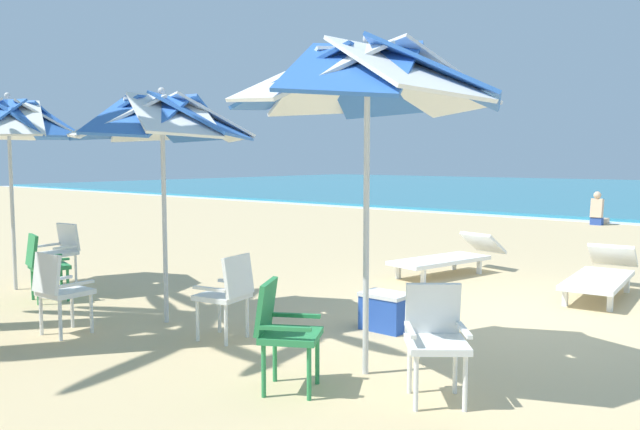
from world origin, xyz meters
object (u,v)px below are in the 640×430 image
at_px(plastic_chair_4, 61,249).
at_px(beachgoer_seated, 598,214).
at_px(plastic_chair_1, 435,334).
at_px(beach_umbrella_2, 8,122).
at_px(plastic_chair_0, 282,328).
at_px(plastic_chair_5, 44,263).
at_px(sun_lounger_1, 601,275).
at_px(sun_lounger_2, 449,257).
at_px(cooler_box, 385,311).
at_px(beach_umbrella_1, 162,121).
at_px(beach_umbrella_0, 367,80).
at_px(plastic_chair_3, 228,291).
at_px(plastic_chair_2, 59,288).

height_order(plastic_chair_4, beachgoer_seated, beachgoer_seated).
xyz_separation_m(plastic_chair_1, beach_umbrella_2, (-6.47, -0.15, 1.82)).
distance_m(plastic_chair_0, beachgoer_seated, 14.81).
relative_size(plastic_chair_1, plastic_chair_5, 1.00).
bearing_deg(plastic_chair_5, sun_lounger_1, 41.81).
height_order(sun_lounger_1, sun_lounger_2, same).
bearing_deg(cooler_box, beach_umbrella_1, -148.14).
bearing_deg(beach_umbrella_0, beach_umbrella_1, -179.48).
bearing_deg(beach_umbrella_2, cooler_box, 16.60).
relative_size(beach_umbrella_0, plastic_chair_4, 3.25).
bearing_deg(beach_umbrella_1, plastic_chair_1, -1.58).
distance_m(beach_umbrella_1, plastic_chair_3, 2.02).
xyz_separation_m(sun_lounger_1, beachgoer_seated, (-2.69, 9.54, 0.01)).
relative_size(beach_umbrella_2, sun_lounger_2, 1.21).
xyz_separation_m(plastic_chair_0, plastic_chair_2, (-2.81, -0.32, 0.00)).
relative_size(plastic_chair_2, plastic_chair_5, 1.00).
xyz_separation_m(plastic_chair_5, sun_lounger_1, (5.39, 4.82, -0.22)).
bearing_deg(cooler_box, sun_lounger_2, 106.86).
bearing_deg(plastic_chair_3, plastic_chair_0, -25.92).
xyz_separation_m(beach_umbrella_1, cooler_box, (2.06, 1.28, -2.02)).
height_order(beach_umbrella_0, plastic_chair_5, beach_umbrella_0).
height_order(beach_umbrella_0, plastic_chair_0, beach_umbrella_0).
height_order(plastic_chair_2, plastic_chair_4, same).
bearing_deg(plastic_chair_5, plastic_chair_2, -22.17).
xyz_separation_m(beach_umbrella_1, plastic_chair_2, (-0.41, -1.02, -1.73)).
bearing_deg(plastic_chair_3, beach_umbrella_0, 2.12).
distance_m(plastic_chair_3, cooler_box, 1.68).
relative_size(beach_umbrella_0, cooler_box, 5.63).
height_order(beach_umbrella_2, sun_lounger_2, beach_umbrella_2).
relative_size(beach_umbrella_1, beach_umbrella_2, 0.95).
bearing_deg(sun_lounger_2, sun_lounger_1, -2.67).
distance_m(beach_umbrella_2, cooler_box, 5.75).
relative_size(beach_umbrella_0, beach_umbrella_1, 1.09).
height_order(plastic_chair_1, beach_umbrella_1, beach_umbrella_1).
relative_size(plastic_chair_0, plastic_chair_4, 1.00).
height_order(beach_umbrella_0, beach_umbrella_1, beach_umbrella_0).
distance_m(beach_umbrella_0, plastic_chair_5, 5.13).
height_order(beach_umbrella_2, beachgoer_seated, beach_umbrella_2).
xyz_separation_m(plastic_chair_5, beachgoer_seated, (2.70, 14.37, -0.20)).
height_order(beach_umbrella_0, beach_umbrella_2, beach_umbrella_0).
height_order(plastic_chair_0, cooler_box, plastic_chair_0).
height_order(plastic_chair_1, plastic_chair_5, same).
bearing_deg(beach_umbrella_1, beach_umbrella_2, -175.36).
xyz_separation_m(plastic_chair_1, sun_lounger_1, (-0.06, 4.57, -0.22)).
bearing_deg(plastic_chair_1, plastic_chair_4, 175.56).
bearing_deg(plastic_chair_2, beach_umbrella_0, 18.57).
bearing_deg(plastic_chair_1, beach_umbrella_0, 170.70).
bearing_deg(sun_lounger_2, plastic_chair_2, -104.70).
distance_m(beach_umbrella_1, sun_lounger_1, 5.91).
bearing_deg(plastic_chair_5, cooler_box, 21.65).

